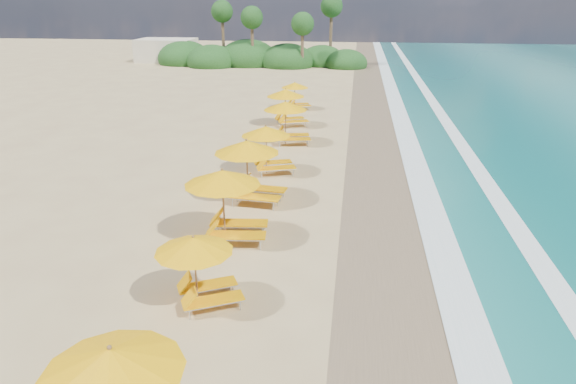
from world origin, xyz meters
The scene contains 12 objects.
ground centered at (0.00, 0.00, 0.00)m, with size 160.00×160.00×0.00m, color tan.
wet_sand centered at (4.00, 0.00, 0.01)m, with size 4.00×160.00×0.01m, color #7F6A4B.
surf_foam centered at (6.70, 0.00, 0.03)m, with size 4.00×160.00×0.01m.
station_3 centered at (-1.60, -5.92, 1.20)m, with size 2.84×2.84×2.15m.
station_4 centered at (-1.80, -1.82, 1.49)m, with size 3.05×2.87×2.66m.
station_5 centered at (-1.73, 1.84, 1.51)m, with size 3.10×2.92×2.69m.
station_6 centered at (-1.62, 5.63, 1.33)m, with size 3.04×2.98×2.38m.
station_7 centered at (-1.40, 10.97, 1.42)m, with size 3.04×2.91×2.53m.
station_8 centered at (-1.98, 15.26, 1.39)m, with size 3.24×3.21×2.49m.
station_9 centered at (-2.05, 20.63, 1.16)m, with size 2.61×2.55×2.06m.
treeline centered at (-9.94, 45.51, 1.00)m, with size 25.80×8.80×9.74m.
beach_building centered at (-22.00, 48.00, 1.40)m, with size 7.00×5.00×2.80m, color beige.
Camera 1 is at (2.36, -17.95, 8.11)m, focal length 32.39 mm.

